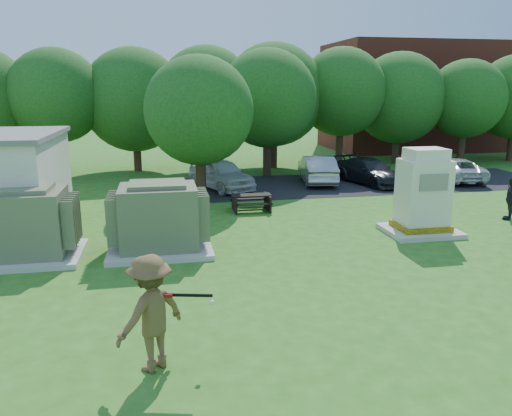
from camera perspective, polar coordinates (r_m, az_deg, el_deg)
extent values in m
plane|color=#2D6619|center=(11.28, 3.90, -11.20)|extent=(120.00, 120.00, 0.00)
cube|color=maroon|center=(42.28, 18.84, 11.94)|extent=(15.00, 8.00, 8.00)
cube|color=#232326|center=(25.74, 11.42, 2.79)|extent=(20.00, 6.00, 0.01)
cube|color=beige|center=(15.60, -24.64, -5.01)|extent=(3.00, 2.40, 0.15)
cube|color=#636B4C|center=(15.34, -25.00, -1.55)|extent=(2.20, 1.80, 1.80)
cube|color=#636B4C|center=(15.14, -25.36, 1.96)|extent=(1.60, 1.30, 0.12)
cube|color=#636B4C|center=(15.06, -20.33, -1.27)|extent=(0.32, 1.50, 1.35)
cube|color=beige|center=(15.12, -10.88, -4.55)|extent=(3.00, 2.40, 0.15)
cube|color=#5C6546|center=(14.85, -11.04, -0.97)|extent=(2.20, 1.80, 1.80)
cube|color=#5C6546|center=(14.64, -11.21, 2.67)|extent=(1.60, 1.30, 0.12)
cube|color=#5C6546|center=(14.91, -15.93, -1.09)|extent=(0.32, 1.50, 1.35)
cube|color=#5C6546|center=(14.88, -6.16, -0.66)|extent=(0.32, 1.50, 1.35)
cube|color=beige|center=(17.48, 18.24, -2.49)|extent=(2.32, 1.90, 0.16)
cube|color=yellow|center=(17.44, 18.28, -1.94)|extent=(1.64, 1.32, 0.19)
cube|color=beige|center=(17.18, 18.56, 1.76)|extent=(1.48, 1.16, 2.11)
cube|color=beige|center=(16.98, 18.88, 5.85)|extent=(1.21, 0.95, 0.37)
cube|color=gray|center=(16.58, 19.69, 2.75)|extent=(0.95, 0.04, 0.53)
cube|color=black|center=(19.45, -0.55, 1.47)|extent=(1.53, 0.60, 0.05)
cube|color=black|center=(19.96, -0.79, 1.04)|extent=(1.53, 0.21, 0.04)
cube|color=black|center=(19.06, -0.30, 0.43)|extent=(1.53, 0.21, 0.04)
cube|color=black|center=(19.42, -2.48, 0.49)|extent=(0.07, 1.15, 0.63)
cube|color=black|center=(19.65, 1.36, 0.65)|extent=(0.07, 1.15, 0.63)
imported|color=brown|center=(8.77, -11.93, -11.69)|extent=(1.51, 1.42, 2.05)
imported|color=black|center=(20.38, 27.09, 0.97)|extent=(0.92, 0.93, 1.58)
imported|color=silver|center=(23.82, -4.01, 3.92)|extent=(3.20, 4.56, 1.44)
imported|color=#A2A2A7|center=(25.47, 6.99, 4.43)|extent=(2.08, 4.41, 1.40)
imported|color=black|center=(25.72, 12.89, 4.11)|extent=(2.83, 4.63, 1.25)
imported|color=silver|center=(27.80, 21.66, 4.11)|extent=(2.51, 4.48, 1.18)
cylinder|color=black|center=(8.55, -7.85, -9.85)|extent=(0.84, 0.25, 0.06)
cylinder|color=maroon|center=(8.58, -10.26, -9.86)|extent=(0.23, 0.11, 0.06)
sphere|color=white|center=(9.00, -5.06, -10.72)|extent=(0.09, 0.09, 0.09)
cylinder|color=#47301E|center=(29.37, -21.37, 6.20)|extent=(0.44, 0.44, 2.80)
sphere|color=#235B1C|center=(29.18, -21.87, 11.84)|extent=(5.00, 5.00, 5.00)
cylinder|color=#47301E|center=(29.73, -13.43, 6.36)|extent=(0.44, 0.44, 2.30)
sphere|color=#235B1C|center=(29.52, -13.74, 11.92)|extent=(5.80, 5.80, 5.80)
cylinder|color=#47301E|center=(28.91, -5.52, 6.86)|extent=(0.44, 0.44, 2.70)
sphere|color=#235B1C|center=(28.71, -5.66, 12.76)|extent=(5.40, 5.40, 5.40)
cylinder|color=#47301E|center=(30.14, 2.02, 7.00)|extent=(0.44, 0.44, 2.50)
sphere|color=#235B1C|center=(29.94, 2.07, 12.81)|extent=(6.00, 6.00, 6.00)
cylinder|color=#47301E|center=(30.87, 9.51, 7.36)|extent=(0.44, 0.44, 2.90)
sphere|color=#235B1C|center=(30.69, 9.73, 12.95)|extent=(5.20, 5.20, 5.20)
cylinder|color=#47301E|center=(33.03, 15.71, 7.00)|extent=(0.44, 0.44, 2.40)
sphere|color=#235B1C|center=(32.84, 16.03, 11.99)|extent=(5.60, 5.60, 5.60)
cylinder|color=#47301E|center=(34.22, 22.44, 6.87)|extent=(0.44, 0.44, 2.60)
sphere|color=#235B1C|center=(34.06, 22.87, 11.44)|extent=(4.80, 4.80, 4.80)
cylinder|color=#47301E|center=(37.03, 27.16, 6.76)|extent=(0.44, 0.44, 2.50)
cylinder|color=#47301E|center=(21.74, -6.33, 4.21)|extent=(0.44, 0.44, 2.40)
sphere|color=#235B1C|center=(21.47, -6.52, 11.02)|extent=(4.60, 4.60, 4.60)
cylinder|color=#47301E|center=(27.20, 1.27, 6.39)|extent=(0.44, 0.44, 2.60)
sphere|color=#235B1C|center=(26.99, 1.30, 12.43)|extent=(5.20, 5.20, 5.20)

